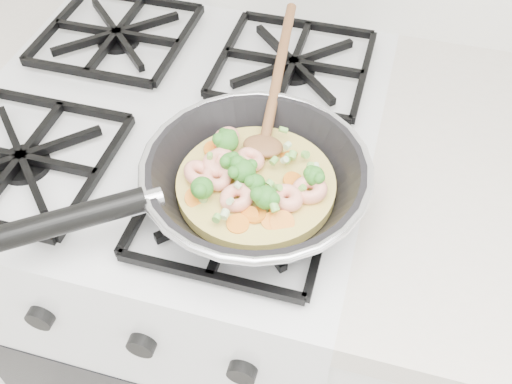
# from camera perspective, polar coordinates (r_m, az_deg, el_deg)

# --- Properties ---
(stove) EXTENTS (0.60, 0.60, 0.92)m
(stove) POSITION_cam_1_polar(r_m,az_deg,el_deg) (1.21, -6.08, -8.55)
(stove) COLOR white
(stove) RESTS_ON ground
(skillet) EXTENTS (0.40, 0.49, 0.10)m
(skillet) POSITION_cam_1_polar(r_m,az_deg,el_deg) (0.70, -0.52, 1.33)
(skillet) COLOR black
(skillet) RESTS_ON stove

